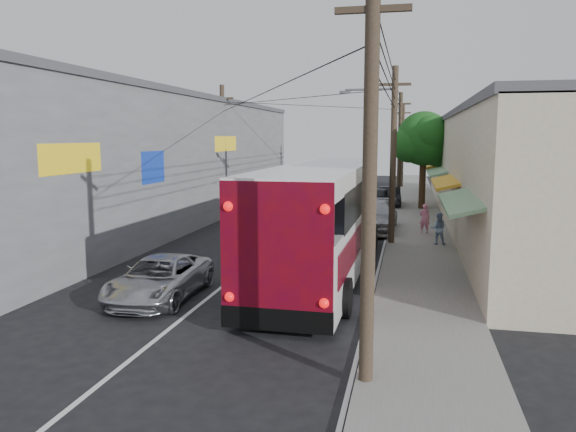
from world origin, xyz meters
name	(u,v)px	position (x,y,z in m)	size (l,w,h in m)	color
ground	(165,332)	(0.00, 0.00, 0.00)	(120.00, 120.00, 0.00)	black
sidewalk	(418,222)	(6.50, 20.00, 0.06)	(3.00, 80.00, 0.12)	slate
building_right	(498,167)	(10.99, 22.00, 3.15)	(7.09, 40.00, 6.25)	beige
building_left	(158,158)	(-8.50, 18.00, 3.65)	(7.20, 36.00, 7.25)	gray
utility_poles	(361,150)	(3.13, 20.33, 4.13)	(11.80, 45.28, 8.00)	#473828
street_tree	(425,140)	(6.87, 26.02, 4.67)	(4.40, 4.00, 6.60)	#3F2B19
coach_bus	(323,218)	(2.97, 6.96, 2.03)	(3.30, 13.67, 3.92)	white
jeepney	(160,278)	(-1.40, 2.72, 0.64)	(2.13, 4.62, 1.28)	#B7B8BE
parked_suv	(375,216)	(4.24, 16.71, 0.78)	(2.19, 5.39, 1.56)	#9D9DA5
parked_car_mid	(377,198)	(3.80, 26.00, 0.74)	(1.74, 4.32, 1.47)	#26272C
parked_car_far	(389,197)	(4.60, 27.56, 0.69)	(1.47, 4.20, 1.38)	black
pedestrian_near	(424,218)	(6.74, 15.93, 0.86)	(0.54, 0.35, 1.48)	pink
pedestrian_far	(438,229)	(7.28, 12.97, 0.83)	(0.69, 0.54, 1.43)	#8BA4CA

